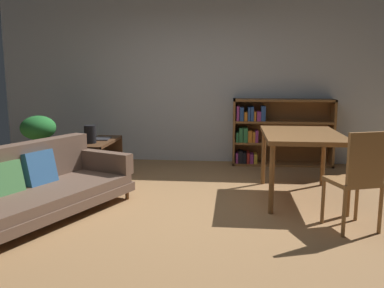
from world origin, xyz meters
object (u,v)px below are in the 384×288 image
object	(u,v)px
desk_speaker	(90,134)
potted_floor_plant	(39,134)
dining_chair_near	(358,176)
dining_table	(302,140)
media_console	(100,160)
bookshelf	(274,132)
open_laptop	(96,138)
fabric_couch	(31,187)

from	to	relation	value
desk_speaker	potted_floor_plant	world-z (taller)	potted_floor_plant
desk_speaker	dining_chair_near	size ratio (longest dim) A/B	0.25
dining_table	dining_chair_near	world-z (taller)	dining_chair_near
dining_table	media_console	bearing A→B (deg)	165.13
potted_floor_plant	bookshelf	size ratio (longest dim) A/B	0.54
open_laptop	dining_table	xyz separation A→B (m)	(2.77, -0.82, 0.15)
open_laptop	bookshelf	world-z (taller)	bookshelf
media_console	fabric_couch	bearing A→B (deg)	-95.69
dining_table	bookshelf	world-z (taller)	bookshelf
fabric_couch	desk_speaker	bearing A→B (deg)	85.32
dining_table	dining_chair_near	xyz separation A→B (m)	(0.35, -1.02, -0.17)
open_laptop	potted_floor_plant	bearing A→B (deg)	175.88
media_console	dining_table	world-z (taller)	dining_table
desk_speaker	dining_table	world-z (taller)	dining_table
fabric_couch	dining_chair_near	size ratio (longest dim) A/B	2.36
open_laptop	bookshelf	xyz separation A→B (m)	(2.63, 1.02, -0.02)
open_laptop	potted_floor_plant	world-z (taller)	potted_floor_plant
open_laptop	desk_speaker	bearing A→B (deg)	-83.35
media_console	bookshelf	distance (m)	2.80
media_console	dining_table	bearing A→B (deg)	-14.87
dining_chair_near	potted_floor_plant	bearing A→B (deg)	154.68
open_laptop	dining_table	bearing A→B (deg)	-16.46
desk_speaker	potted_floor_plant	size ratio (longest dim) A/B	0.28
media_console	open_laptop	bearing A→B (deg)	129.30
fabric_couch	bookshelf	size ratio (longest dim) A/B	1.41
open_laptop	dining_chair_near	world-z (taller)	dining_chair_near
open_laptop	bookshelf	bearing A→B (deg)	21.26
desk_speaker	dining_chair_near	bearing A→B (deg)	-26.00
fabric_couch	potted_floor_plant	bearing A→B (deg)	113.75
desk_speaker	potted_floor_plant	xyz separation A→B (m)	(-0.93, 0.40, -0.07)
open_laptop	dining_chair_near	distance (m)	3.62
media_console	potted_floor_plant	size ratio (longest dim) A/B	1.21
dining_table	dining_chair_near	distance (m)	1.09
media_console	potted_floor_plant	world-z (taller)	potted_floor_plant
desk_speaker	dining_chair_near	xyz separation A→B (m)	(3.08, -1.50, -0.12)
open_laptop	dining_table	size ratio (longest dim) A/B	0.37
desk_speaker	bookshelf	world-z (taller)	bookshelf
media_console	dining_chair_near	distance (m)	3.50
bookshelf	potted_floor_plant	bearing A→B (deg)	-164.77
desk_speaker	dining_table	size ratio (longest dim) A/B	0.19
dining_chair_near	bookshelf	size ratio (longest dim) A/B	0.60
fabric_couch	dining_table	distance (m)	3.03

